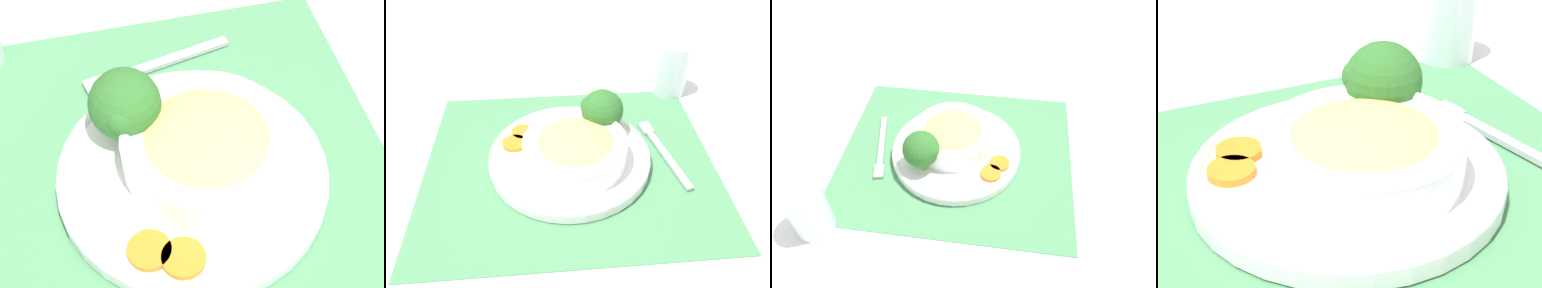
{
  "view_description": "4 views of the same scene",
  "coord_description": "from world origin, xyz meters",
  "views": [
    {
      "loc": [
        -0.35,
        0.13,
        0.55
      ],
      "look_at": [
        0.02,
        -0.01,
        0.04
      ],
      "focal_mm": 60.0,
      "sensor_mm": 36.0,
      "label": 1
    },
    {
      "loc": [
        -0.08,
        -0.47,
        0.45
      ],
      "look_at": [
        0.02,
        0.01,
        0.03
      ],
      "focal_mm": 35.0,
      "sensor_mm": 36.0,
      "label": 2
    },
    {
      "loc": [
        -0.03,
        0.55,
        0.62
      ],
      "look_at": [
        -0.02,
        0.0,
        0.04
      ],
      "focal_mm": 35.0,
      "sensor_mm": 36.0,
      "label": 3
    },
    {
      "loc": [
        -0.24,
        -0.41,
        0.32
      ],
      "look_at": [
        0.0,
        0.0,
        0.04
      ],
      "focal_mm": 60.0,
      "sensor_mm": 36.0,
      "label": 4
    }
  ],
  "objects": [
    {
      "name": "carrot_slice_middle",
      "position": [
        -0.09,
        0.04,
        0.02
      ],
      "size": [
        0.04,
        0.04,
        0.01
      ],
      "color": "orange",
      "rests_on": "plate"
    },
    {
      "name": "broccoli_floret",
      "position": [
        0.07,
        0.05,
        0.07
      ],
      "size": [
        0.07,
        0.07,
        0.09
      ],
      "color": "#84AD5B",
      "rests_on": "plate"
    },
    {
      "name": "bowl",
      "position": [
        0.01,
        -0.02,
        0.05
      ],
      "size": [
        0.17,
        0.17,
        0.05
      ],
      "color": "white",
      "rests_on": "plate"
    },
    {
      "name": "plate",
      "position": [
        0.0,
        0.0,
        0.02
      ],
      "size": [
        0.28,
        0.28,
        0.02
      ],
      "color": "white",
      "rests_on": "placemat"
    },
    {
      "name": "carrot_slice_near",
      "position": [
        -0.07,
        0.07,
        0.02
      ],
      "size": [
        0.04,
        0.04,
        0.01
      ],
      "color": "orange",
      "rests_on": "plate"
    },
    {
      "name": "ground_plane",
      "position": [
        0.0,
        0.0,
        0.0
      ],
      "size": [
        4.0,
        4.0,
        0.0
      ],
      "primitive_type": "plane",
      "color": "white"
    },
    {
      "name": "placemat",
      "position": [
        0.0,
        0.0,
        0.0
      ],
      "size": [
        0.54,
        0.47,
        0.0
      ],
      "color": "#4C8C59",
      "rests_on": "ground_plane"
    },
    {
      "name": "fork",
      "position": [
        0.17,
        0.0,
        0.01
      ],
      "size": [
        0.04,
        0.18,
        0.01
      ],
      "rotation": [
        0.0,
        0.0,
        0.11
      ],
      "color": "#B7B7BC",
      "rests_on": "placemat"
    }
  ]
}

